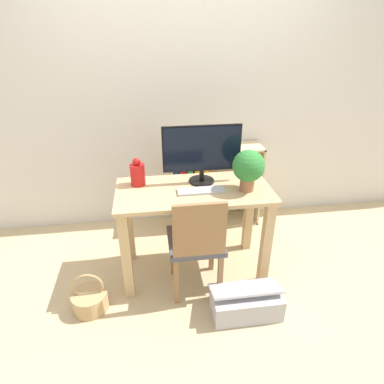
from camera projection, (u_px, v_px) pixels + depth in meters
ground_plane at (194, 268)px, 2.74m from camera, size 10.00×10.00×0.00m
wall_back at (180, 93)px, 2.91m from camera, size 8.00×0.05×2.60m
desk at (194, 209)px, 2.47m from camera, size 1.16×0.56×0.76m
monitor at (202, 151)px, 2.38m from camera, size 0.59×0.19×0.45m
keyboard at (201, 191)px, 2.35m from camera, size 0.35×0.11×0.02m
vase at (138, 173)px, 2.41m from camera, size 0.11×0.11×0.22m
potted_plant at (248, 167)px, 2.29m from camera, size 0.23×0.23×0.31m
chair at (197, 242)px, 2.30m from camera, size 0.40×0.40×0.85m
bookshelf at (199, 189)px, 3.19m from camera, size 0.89×0.28×0.82m
basket at (90, 299)px, 2.32m from camera, size 0.26×0.26×0.32m
storage_box at (246, 302)px, 2.28m from camera, size 0.50×0.29×0.24m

